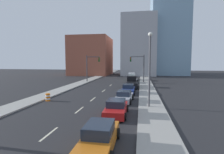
# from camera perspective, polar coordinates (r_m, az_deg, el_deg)

# --- Properties ---
(sidewalk_left) EXTENTS (2.78, 92.31, 0.15)m
(sidewalk_left) POSITION_cam_1_polar(r_m,az_deg,el_deg) (50.33, -6.44, -0.56)
(sidewalk_left) COLOR #9E9B93
(sidewalk_left) RESTS_ON ground
(sidewalk_right) EXTENTS (2.78, 92.31, 0.15)m
(sidewalk_right) POSITION_cam_1_polar(r_m,az_deg,el_deg) (48.47, 10.71, -0.83)
(sidewalk_right) COLOR #9E9B93
(sidewalk_right) RESTS_ON ground
(lane_stripe_at_9m) EXTENTS (0.16, 2.40, 0.01)m
(lane_stripe_at_9m) POSITION_cam_1_polar(r_m,az_deg,el_deg) (13.48, -19.81, -17.04)
(lane_stripe_at_9m) COLOR beige
(lane_stripe_at_9m) RESTS_ON ground
(lane_stripe_at_15m) EXTENTS (0.16, 2.40, 0.01)m
(lane_stripe_at_15m) POSITION_cam_1_polar(r_m,az_deg,el_deg) (18.72, -10.59, -10.51)
(lane_stripe_at_15m) COLOR beige
(lane_stripe_at_15m) RESTS_ON ground
(lane_stripe_at_20m) EXTENTS (0.16, 2.40, 0.01)m
(lane_stripe_at_20m) POSITION_cam_1_polar(r_m,az_deg,el_deg) (23.54, -6.24, -7.22)
(lane_stripe_at_20m) COLOR beige
(lane_stripe_at_20m) RESTS_ON ground
(lane_stripe_at_27m) EXTENTS (0.16, 2.40, 0.01)m
(lane_stripe_at_27m) POSITION_cam_1_polar(r_m,az_deg,el_deg) (30.01, -2.76, -4.51)
(lane_stripe_at_27m) COLOR beige
(lane_stripe_at_27m) RESTS_ON ground
(lane_stripe_at_34m) EXTENTS (0.16, 2.40, 0.01)m
(lane_stripe_at_34m) POSITION_cam_1_polar(r_m,az_deg,el_deg) (36.94, -0.44, -2.69)
(lane_stripe_at_34m) COLOR beige
(lane_stripe_at_34m) RESTS_ON ground
(building_brick_left) EXTENTS (14.00, 16.00, 14.04)m
(building_brick_left) POSITION_cam_1_polar(r_m,az_deg,el_deg) (67.48, -6.71, 6.78)
(building_brick_left) COLOR #9E513D
(building_brick_left) RESTS_ON ground
(building_office_center) EXTENTS (12.00, 20.00, 21.27)m
(building_office_center) POSITION_cam_1_polar(r_m,az_deg,el_deg) (69.07, 8.75, 9.72)
(building_office_center) COLOR #A8A8AD
(building_office_center) RESTS_ON ground
(building_glass_right) EXTENTS (13.00, 20.00, 38.60)m
(building_glass_right) POSITION_cam_1_polar(r_m,az_deg,el_deg) (74.95, 17.81, 15.86)
(building_glass_right) COLOR #7A9EB7
(building_glass_right) RESTS_ON ground
(traffic_signal_left) EXTENTS (3.38, 0.35, 6.53)m
(traffic_signal_left) POSITION_cam_1_polar(r_m,az_deg,el_deg) (43.17, -7.10, 3.90)
(traffic_signal_left) COLOR #38383D
(traffic_signal_left) RESTS_ON ground
(traffic_signal_right) EXTENTS (3.38, 0.35, 6.53)m
(traffic_signal_right) POSITION_cam_1_polar(r_m,az_deg,el_deg) (41.41, 9.15, 3.83)
(traffic_signal_right) COLOR #38383D
(traffic_signal_right) RESTS_ON ground
(traffic_barrel) EXTENTS (0.56, 0.56, 0.95)m
(traffic_barrel) POSITION_cam_1_polar(r_m,az_deg,el_deg) (23.80, -20.21, -6.21)
(traffic_barrel) COLOR orange
(traffic_barrel) RESTS_ON ground
(street_lamp) EXTENTS (0.44, 0.44, 8.07)m
(street_lamp) POSITION_cam_1_polar(r_m,az_deg,el_deg) (19.01, 12.20, 4.03)
(street_lamp) COLOR #4C4C51
(street_lamp) RESTS_ON ground
(sedan_orange) EXTENTS (2.04, 4.74, 1.49)m
(sedan_orange) POSITION_cam_1_polar(r_m,az_deg,el_deg) (10.63, -4.15, -18.97)
(sedan_orange) COLOR orange
(sedan_orange) RESTS_ON ground
(sedan_red) EXTENTS (2.16, 4.47, 1.47)m
(sedan_red) POSITION_cam_1_polar(r_m,az_deg,el_deg) (16.55, 1.36, -10.12)
(sedan_red) COLOR red
(sedan_red) RESTS_ON ground
(sedan_silver) EXTENTS (2.27, 4.76, 1.37)m
(sedan_silver) POSITION_cam_1_polar(r_m,az_deg,el_deg) (21.96, 3.99, -6.40)
(sedan_silver) COLOR #B2B2BC
(sedan_silver) RESTS_ON ground
(sedan_blue) EXTENTS (2.15, 4.55, 1.46)m
(sedan_blue) POSITION_cam_1_polar(r_m,az_deg,el_deg) (27.54, 5.34, -3.99)
(sedan_blue) COLOR navy
(sedan_blue) RESTS_ON ground
(pickup_truck_black) EXTENTS (2.58, 6.42, 2.15)m
(pickup_truck_black) POSITION_cam_1_polar(r_m,az_deg,el_deg) (33.97, 6.45, -1.94)
(pickup_truck_black) COLOR black
(pickup_truck_black) RESTS_ON ground
(sedan_white) EXTENTS (2.20, 4.49, 1.46)m
(sedan_white) POSITION_cam_1_polar(r_m,az_deg,el_deg) (40.54, 6.80, -1.10)
(sedan_white) COLOR silver
(sedan_white) RESTS_ON ground
(box_truck_green) EXTENTS (2.43, 5.90, 1.96)m
(box_truck_green) POSITION_cam_1_polar(r_m,az_deg,el_deg) (46.62, 6.47, 0.05)
(box_truck_green) COLOR #1E6033
(box_truck_green) RESTS_ON ground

